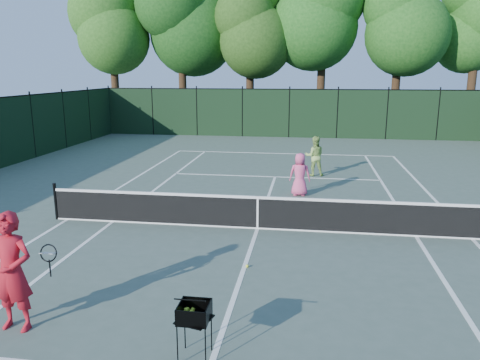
# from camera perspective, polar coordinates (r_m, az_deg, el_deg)

# --- Properties ---
(ground) EXTENTS (90.00, 90.00, 0.00)m
(ground) POSITION_cam_1_polar(r_m,az_deg,el_deg) (12.70, 2.14, -5.95)
(ground) COLOR #49594E
(ground) RESTS_ON ground
(sideline_doubles_left) EXTENTS (0.10, 23.77, 0.01)m
(sideline_doubles_left) POSITION_cam_1_polar(r_m,az_deg,el_deg) (14.34, -20.27, -4.52)
(sideline_doubles_left) COLOR white
(sideline_doubles_left) RESTS_ON ground
(sideline_doubles_right) EXTENTS (0.10, 23.77, 0.01)m
(sideline_doubles_right) POSITION_cam_1_polar(r_m,az_deg,el_deg) (13.31, 26.48, -6.47)
(sideline_doubles_right) COLOR white
(sideline_doubles_right) RESTS_ON ground
(sideline_singles_left) EXTENTS (0.10, 23.77, 0.01)m
(sideline_singles_left) POSITION_cam_1_polar(r_m,az_deg,el_deg) (13.75, -15.23, -4.91)
(sideline_singles_left) COLOR white
(sideline_singles_left) RESTS_ON ground
(sideline_singles_right) EXTENTS (0.10, 23.77, 0.01)m
(sideline_singles_right) POSITION_cam_1_polar(r_m,az_deg,el_deg) (12.95, 20.68, -6.44)
(sideline_singles_right) COLOR white
(sideline_singles_right) RESTS_ON ground
(baseline_far) EXTENTS (10.97, 0.10, 0.01)m
(baseline_far) POSITION_cam_1_polar(r_m,az_deg,el_deg) (24.21, 5.27, 3.24)
(baseline_far) COLOR white
(baseline_far) RESTS_ON ground
(service_line_far) EXTENTS (8.23, 0.10, 0.01)m
(service_line_far) POSITION_cam_1_polar(r_m,az_deg,el_deg) (18.84, 4.30, 0.40)
(service_line_far) COLOR white
(service_line_far) RESTS_ON ground
(center_service_line) EXTENTS (0.10, 12.80, 0.01)m
(center_service_line) POSITION_cam_1_polar(r_m,az_deg,el_deg) (12.70, 2.14, -5.94)
(center_service_line) COLOR white
(center_service_line) RESTS_ON ground
(tennis_net) EXTENTS (11.69, 0.09, 1.06)m
(tennis_net) POSITION_cam_1_polar(r_m,az_deg,el_deg) (12.55, 2.16, -3.90)
(tennis_net) COLOR black
(tennis_net) RESTS_ON ground
(fence_far) EXTENTS (24.00, 0.05, 3.00)m
(fence_far) POSITION_cam_1_polar(r_m,az_deg,el_deg) (30.08, 6.01, 8.04)
(fence_far) COLOR black
(fence_far) RESTS_ON ground
(tree_0) EXTENTS (6.40, 6.40, 13.14)m
(tree_0) POSITION_cam_1_polar(r_m,az_deg,el_deg) (36.58, -15.47, 19.01)
(tree_0) COLOR black
(tree_0) RESTS_ON ground
(tree_1) EXTENTS (6.80, 6.80, 13.98)m
(tree_1) POSITION_cam_1_polar(r_m,az_deg,el_deg) (35.47, -7.27, 20.42)
(tree_1) COLOR black
(tree_1) RESTS_ON ground
(tree_2) EXTENTS (6.00, 6.00, 12.40)m
(tree_2) POSITION_cam_1_polar(r_m,az_deg,el_deg) (34.19, 1.26, 19.17)
(tree_2) COLOR black
(tree_2) RESTS_ON ground
(tree_4) EXTENTS (6.20, 6.20, 12.97)m
(tree_4) POSITION_cam_1_polar(r_m,az_deg,el_deg) (34.24, 19.08, 19.18)
(tree_4) COLOR black
(tree_4) RESTS_ON ground
(tree_5) EXTENTS (5.80, 5.80, 12.23)m
(tree_5) POSITION_cam_1_polar(r_m,az_deg,el_deg) (35.85, 27.13, 17.49)
(tree_5) COLOR black
(tree_5) RESTS_ON ground
(coach) EXTENTS (0.99, 0.64, 2.00)m
(coach) POSITION_cam_1_polar(r_m,az_deg,el_deg) (8.52, -26.03, -10.04)
(coach) COLOR #B51422
(coach) RESTS_ON ground
(player_pink) EXTENTS (0.73, 0.49, 1.47)m
(player_pink) POSITION_cam_1_polar(r_m,az_deg,el_deg) (15.98, 7.31, 0.68)
(player_pink) COLOR #E55086
(player_pink) RESTS_ON ground
(player_green) EXTENTS (0.83, 0.68, 1.61)m
(player_green) POSITION_cam_1_polar(r_m,az_deg,el_deg) (19.12, 9.08, 2.91)
(player_green) COLOR #98BD5E
(player_green) RESTS_ON ground
(ball_hopper) EXTENTS (0.55, 0.55, 0.87)m
(ball_hopper) POSITION_cam_1_polar(r_m,az_deg,el_deg) (7.10, -5.61, -15.81)
(ball_hopper) COLOR black
(ball_hopper) RESTS_ON ground
(loose_ball_midcourt) EXTENTS (0.07, 0.07, 0.07)m
(loose_ball_midcourt) POSITION_cam_1_polar(r_m,az_deg,el_deg) (10.30, 0.87, -10.44)
(loose_ball_midcourt) COLOR yellow
(loose_ball_midcourt) RESTS_ON ground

